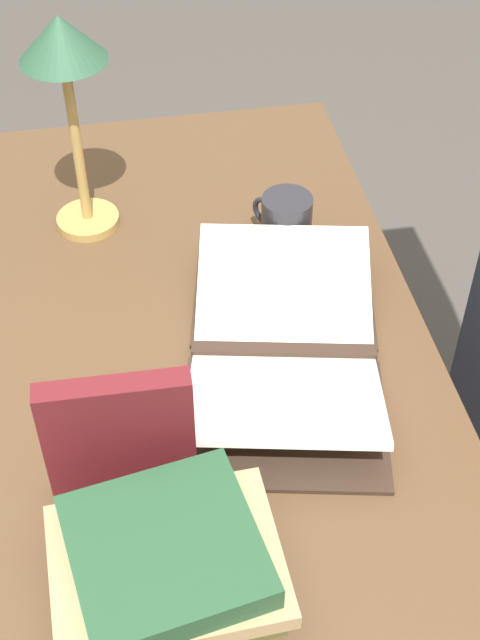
{
  "coord_description": "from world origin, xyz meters",
  "views": [
    {
      "loc": [
        -0.95,
        0.12,
        1.75
      ],
      "look_at": [
        -0.02,
        -0.04,
        0.82
      ],
      "focal_mm": 50.0,
      "sensor_mm": 36.0,
      "label": 1
    }
  ],
  "objects_px": {
    "book_standing_upright": "(119,437)",
    "coffee_mug": "(286,222)",
    "reading_lamp": "(65,68)",
    "book_stack_tall": "(167,568)",
    "open_book": "(284,346)"
  },
  "relations": [
    {
      "from": "open_book",
      "to": "book_stack_tall",
      "type": "relative_size",
      "value": 1.98
    },
    {
      "from": "coffee_mug",
      "to": "book_standing_upright",
      "type": "bearing_deg",
      "value": 145.17
    },
    {
      "from": "book_stack_tall",
      "to": "coffee_mug",
      "type": "height_order",
      "value": "book_stack_tall"
    },
    {
      "from": "book_stack_tall",
      "to": "book_standing_upright",
      "type": "bearing_deg",
      "value": 12.73
    },
    {
      "from": "reading_lamp",
      "to": "coffee_mug",
      "type": "height_order",
      "value": "reading_lamp"
    },
    {
      "from": "book_stack_tall",
      "to": "coffee_mug",
      "type": "xyz_separation_m",
      "value": [
        0.63,
        -0.28,
        -0.01
      ]
    },
    {
      "from": "reading_lamp",
      "to": "coffee_mug",
      "type": "relative_size",
      "value": 3.71
    },
    {
      "from": "book_stack_tall",
      "to": "coffee_mug",
      "type": "distance_m",
      "value": 0.69
    },
    {
      "from": "open_book",
      "to": "reading_lamp",
      "type": "distance_m",
      "value": 0.56
    },
    {
      "from": "book_stack_tall",
      "to": "reading_lamp",
      "type": "xyz_separation_m",
      "value": [
        0.76,
        0.06,
        0.25
      ]
    },
    {
      "from": "book_standing_upright",
      "to": "coffee_mug",
      "type": "xyz_separation_m",
      "value": [
        0.46,
        -0.32,
        -0.05
      ]
    },
    {
      "from": "book_standing_upright",
      "to": "book_stack_tall",
      "type": "bearing_deg",
      "value": -165.82
    },
    {
      "from": "book_standing_upright",
      "to": "coffee_mug",
      "type": "relative_size",
      "value": 1.91
    },
    {
      "from": "book_standing_upright",
      "to": "coffee_mug",
      "type": "distance_m",
      "value": 0.56
    },
    {
      "from": "book_standing_upright",
      "to": "reading_lamp",
      "type": "height_order",
      "value": "reading_lamp"
    }
  ]
}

